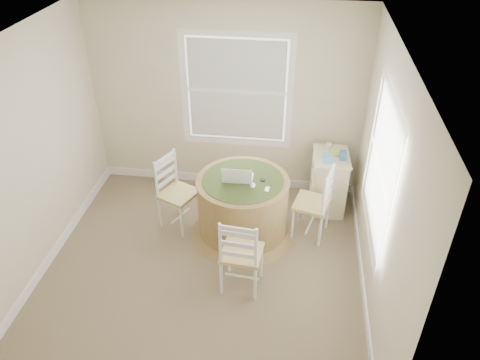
# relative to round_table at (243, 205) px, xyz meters

# --- Properties ---
(room) EXTENTS (3.64, 3.64, 2.64)m
(room) POSITION_rel_round_table_xyz_m (-0.20, -0.55, 0.87)
(room) COLOR #8D785A
(room) RESTS_ON ground
(round_table) EXTENTS (1.29, 1.29, 0.80)m
(round_table) POSITION_rel_round_table_xyz_m (0.00, 0.00, 0.00)
(round_table) COLOR olive
(round_table) RESTS_ON ground
(chair_left) EXTENTS (0.54, 0.55, 0.95)m
(chair_left) POSITION_rel_round_table_xyz_m (-0.82, 0.07, 0.04)
(chair_left) COLOR white
(chair_left) RESTS_ON ground
(chair_near) EXTENTS (0.46, 0.44, 0.95)m
(chair_near) POSITION_rel_round_table_xyz_m (0.10, -0.88, 0.04)
(chair_near) COLOR white
(chair_near) RESTS_ON ground
(chair_right) EXTENTS (0.50, 0.51, 0.95)m
(chair_right) POSITION_rel_round_table_xyz_m (0.83, 0.09, 0.04)
(chair_right) COLOR white
(chair_right) RESTS_ON ground
(laptop) EXTENTS (0.35, 0.31, 0.24)m
(laptop) POSITION_rel_round_table_xyz_m (-0.06, -0.00, 0.39)
(laptop) COLOR white
(laptop) RESTS_ON round_table
(mouse) EXTENTS (0.07, 0.11, 0.03)m
(mouse) POSITION_rel_round_table_xyz_m (0.13, -0.11, 0.37)
(mouse) COLOR white
(mouse) RESTS_ON round_table
(phone) EXTENTS (0.05, 0.09, 0.02)m
(phone) POSITION_rel_round_table_xyz_m (0.30, -0.15, 0.36)
(phone) COLOR #B7BABF
(phone) RESTS_ON round_table
(keys) EXTENTS (0.06, 0.05, 0.02)m
(keys) POSITION_rel_round_table_xyz_m (0.23, 0.02, 0.37)
(keys) COLOR black
(keys) RESTS_ON round_table
(corner_chest) EXTENTS (0.48, 0.63, 0.81)m
(corner_chest) POSITION_rel_round_table_xyz_m (1.05, 0.68, -0.03)
(corner_chest) COLOR beige
(corner_chest) RESTS_ON ground
(tissue_box) EXTENTS (0.13, 0.13, 0.10)m
(tissue_box) POSITION_rel_round_table_xyz_m (0.99, 0.52, 0.42)
(tissue_box) COLOR #5FAADA
(tissue_box) RESTS_ON corner_chest
(box_yellow) EXTENTS (0.15, 0.11, 0.06)m
(box_yellow) POSITION_rel_round_table_xyz_m (1.11, 0.73, 0.40)
(box_yellow) COLOR #DCC94D
(box_yellow) RESTS_ON corner_chest
(box_blue) EXTENTS (0.08, 0.08, 0.12)m
(box_blue) POSITION_rel_round_table_xyz_m (1.19, 0.60, 0.43)
(box_blue) COLOR #3668A3
(box_blue) RESTS_ON corner_chest
(cup_cream) EXTENTS (0.07, 0.07, 0.09)m
(cup_cream) POSITION_rel_round_table_xyz_m (1.01, 0.84, 0.42)
(cup_cream) COLOR beige
(cup_cream) RESTS_ON corner_chest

